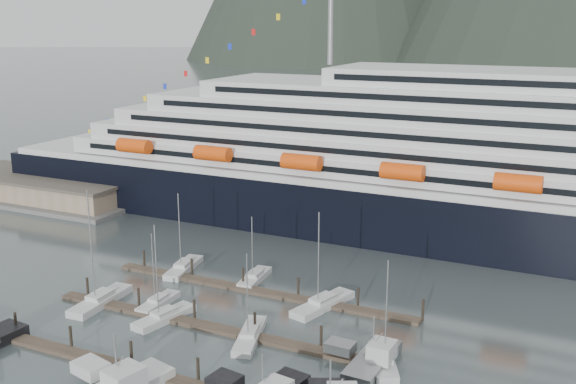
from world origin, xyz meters
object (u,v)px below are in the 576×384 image
warehouse (44,190)px  sailboat_h (383,362)px  sailboat_g (323,305)px  trawler_e (372,360)px  sailboat_b (101,301)px  sailboat_d (250,336)px  sailboat_c (164,317)px  sailboat_f (255,278)px  sailboat_e (184,268)px  sailboat_a (158,303)px  cruise_ship (547,180)px

warehouse → sailboat_h: size_ratio=3.40×
sailboat_g → trawler_e: sailboat_g is taller
sailboat_b → sailboat_d: 23.86m
sailboat_c → sailboat_f: size_ratio=1.29×
sailboat_c → sailboat_e: sailboat_c is taller
sailboat_b → sailboat_c: (11.12, -0.52, -0.04)m
sailboat_a → sailboat_c: size_ratio=0.80×
sailboat_d → sailboat_e: 26.37m
cruise_ship → warehouse: cruise_ship is taller
cruise_ship → sailboat_e: (-49.77, -36.05, -11.62)m
sailboat_c → sailboat_g: sailboat_g is taller
sailboat_c → sailboat_d: (12.75, 0.14, -0.03)m
sailboat_e → sailboat_f: bearing=-94.9°
sailboat_e → sailboat_b: bearing=158.9°
warehouse → sailboat_b: 62.77m
sailboat_a → sailboat_g: bearing=-67.2°
sailboat_d → sailboat_h: 16.98m
sailboat_g → trawler_e: size_ratio=1.34×
warehouse → sailboat_a: size_ratio=4.17×
cruise_ship → sailboat_b: 74.98m
warehouse → sailboat_e: bearing=-23.9°
cruise_ship → sailboat_e: size_ratio=15.84×
sailboat_a → sailboat_f: size_ratio=1.03×
sailboat_a → sailboat_e: (-4.44, 12.76, 0.03)m
sailboat_b → sailboat_c: sailboat_b is taller
sailboat_b → sailboat_f: (15.22, 16.96, -0.06)m
sailboat_a → sailboat_e: 13.51m
sailboat_d → sailboat_a: bearing=61.2°
sailboat_c → sailboat_h: 29.72m
sailboat_f → sailboat_e: bearing=89.4°
sailboat_a → sailboat_g: sailboat_g is taller
warehouse → sailboat_d: bearing=-28.3°
sailboat_d → sailboat_f: sailboat_d is taller
warehouse → sailboat_g: size_ratio=3.20×
sailboat_d → sailboat_h: (16.96, 0.77, 0.03)m
sailboat_a → sailboat_h: (33.30, -2.70, 0.03)m
sailboat_h → trawler_e: sailboat_h is taller
cruise_ship → sailboat_d: (-28.99, -52.29, -11.64)m
sailboat_f → sailboat_g: 13.95m
sailboat_f → sailboat_g: (13.16, -4.64, 0.03)m
cruise_ship → sailboat_c: bearing=-128.5°
warehouse → sailboat_b: (49.18, -38.97, -1.79)m
sailboat_h → trawler_e: size_ratio=1.26×
sailboat_d → sailboat_f: size_ratio=1.11×
sailboat_b → sailboat_g: size_ratio=1.20×
sailboat_c → trawler_e: bearing=-77.5°
sailboat_a → trawler_e: 32.34m
sailboat_a → trawler_e: sailboat_a is taller
sailboat_c → sailboat_g: size_ratio=0.96×
sailboat_e → sailboat_f: 12.18m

